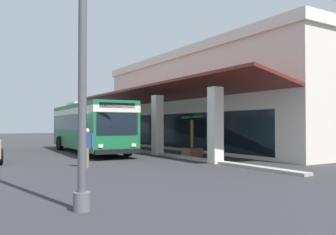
# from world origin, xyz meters

# --- Properties ---
(ground) EXTENTS (120.00, 120.00, 0.00)m
(ground) POSITION_xyz_m (0.00, 8.00, 0.00)
(ground) COLOR #2D2D30
(curb_strip) EXTENTS (26.40, 0.50, 0.12)m
(curb_strip) POSITION_xyz_m (-2.21, 4.29, 0.06)
(curb_strip) COLOR #9E998E
(curb_strip) RESTS_ON ground
(plaza_building) EXTENTS (22.30, 17.22, 7.14)m
(plaza_building) POSITION_xyz_m (-2.21, 13.91, 3.57)
(plaza_building) COLOR beige
(plaza_building) RESTS_ON ground
(transit_bus) EXTENTS (11.35, 3.28, 3.34)m
(transit_bus) POSITION_xyz_m (-3.38, 1.18, 1.85)
(transit_bus) COLOR #196638
(transit_bus) RESTS_ON ground
(pedestrian) EXTENTS (0.59, 0.49, 1.67)m
(pedestrian) POSITION_xyz_m (4.36, -1.53, 0.94)
(pedestrian) COLOR #726651
(pedestrian) RESTS_ON ground
(potted_palm) EXTENTS (1.82, 1.70, 2.35)m
(potted_palm) POSITION_xyz_m (2.55, 5.26, 0.56)
(potted_palm) COLOR brown
(potted_palm) RESTS_ON ground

